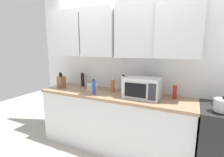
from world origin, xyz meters
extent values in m
cube|color=white|center=(0.00, 0.03, 1.30)|extent=(3.23, 0.06, 2.60)
cube|color=silver|center=(-0.87, -0.15, 1.83)|extent=(0.56, 0.33, 0.75)
cube|color=silver|center=(-0.29, -0.15, 1.83)|extent=(0.56, 0.33, 0.75)
cube|color=silver|center=(0.29, -0.20, 1.83)|extent=(0.64, 0.50, 0.75)
cube|color=silver|center=(0.87, -0.15, 1.83)|extent=(0.56, 0.33, 0.75)
cube|color=silver|center=(0.00, -0.30, 0.43)|extent=(2.33, 0.60, 0.86)
cube|color=#9E7A5B|center=(0.00, -0.30, 0.88)|extent=(2.36, 0.63, 0.04)
cylinder|color=black|center=(1.40, -0.46, 0.91)|extent=(0.18, 0.18, 0.01)
cylinder|color=black|center=(1.40, -0.18, 0.91)|extent=(0.18, 0.18, 0.01)
cylinder|color=#B2B2B7|center=(1.40, -0.46, 0.98)|extent=(0.19, 0.19, 0.13)
sphere|color=black|center=(1.40, -0.46, 1.06)|extent=(0.04, 0.04, 0.04)
cube|color=silver|center=(0.46, -0.30, 1.04)|extent=(0.48, 0.36, 0.28)
cube|color=black|center=(0.41, -0.49, 1.04)|extent=(0.29, 0.01, 0.18)
cube|color=#2D2D33|center=(0.63, -0.49, 1.04)|extent=(0.10, 0.01, 0.21)
cube|color=brown|center=(-0.96, -0.36, 1.00)|extent=(0.10, 0.12, 0.20)
cylinder|color=black|center=(-0.98, -0.37, 1.13)|extent=(0.02, 0.02, 0.07)
cylinder|color=black|center=(-0.96, -0.37, 1.14)|extent=(0.02, 0.02, 0.07)
cylinder|color=black|center=(-0.93, -0.37, 1.13)|extent=(0.02, 0.02, 0.06)
cylinder|color=red|center=(0.87, -0.16, 0.99)|extent=(0.05, 0.05, 0.18)
cylinder|color=yellow|center=(0.87, -0.16, 1.09)|extent=(0.03, 0.03, 0.02)
cylinder|color=black|center=(-0.70, -0.11, 1.01)|extent=(0.06, 0.06, 0.23)
cylinder|color=black|center=(-0.70, -0.11, 1.14)|extent=(0.03, 0.03, 0.02)
cylinder|color=#BC6638|center=(-0.06, -0.20, 1.00)|extent=(0.06, 0.06, 0.19)
cylinder|color=silver|center=(-0.06, -0.20, 1.10)|extent=(0.04, 0.04, 0.02)
cylinder|color=#2D56B7|center=(-0.24, -0.46, 1.00)|extent=(0.05, 0.05, 0.21)
cylinder|color=black|center=(-0.24, -0.46, 1.12)|extent=(0.03, 0.03, 0.02)
cylinder|color=white|center=(0.11, -0.17, 1.03)|extent=(0.07, 0.07, 0.26)
cylinder|color=black|center=(0.11, -0.17, 1.17)|extent=(0.04, 0.04, 0.02)
cylinder|color=silver|center=(-0.44, -0.19, 0.94)|extent=(0.20, 0.20, 0.08)
camera|label=1|loc=(1.07, -2.52, 1.59)|focal=26.71mm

